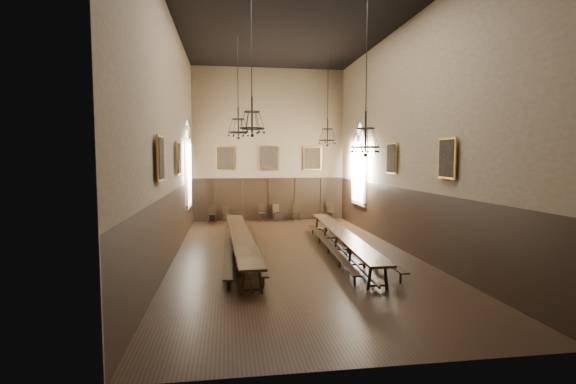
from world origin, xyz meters
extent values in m
cube|color=black|center=(0.00, 0.00, -0.01)|extent=(9.00, 18.00, 0.02)
cube|color=black|center=(0.00, 0.00, 9.01)|extent=(9.00, 18.00, 0.02)
cube|color=#7B674B|center=(0.00, 9.01, 4.50)|extent=(9.00, 0.02, 9.00)
cube|color=#7B674B|center=(0.00, -9.01, 4.50)|extent=(9.00, 0.02, 9.00)
cube|color=#7B674B|center=(-4.51, 0.00, 4.50)|extent=(0.02, 18.00, 9.00)
cube|color=#7B674B|center=(4.51, 0.00, 4.50)|extent=(0.02, 18.00, 9.00)
cube|color=black|center=(-2.02, 0.05, 0.79)|extent=(1.07, 10.59, 0.07)
cube|color=black|center=(1.93, -0.11, 0.78)|extent=(1.33, 10.51, 0.07)
cube|color=black|center=(-2.49, -0.01, 0.39)|extent=(0.32, 9.29, 0.05)
cube|color=black|center=(-1.48, 0.07, 0.39)|extent=(0.32, 9.12, 0.05)
cube|color=black|center=(1.36, -0.24, 0.38)|extent=(0.77, 9.04, 0.05)
cube|color=black|center=(2.65, -0.12, 0.39)|extent=(0.48, 9.16, 0.05)
cube|color=black|center=(-3.40, 8.51, 0.46)|extent=(0.44, 0.44, 0.05)
cube|color=black|center=(-3.40, 8.69, 0.71)|extent=(0.43, 0.05, 0.51)
cube|color=black|center=(-2.57, 8.60, 0.42)|extent=(0.45, 0.45, 0.05)
cube|color=black|center=(-2.57, 8.77, 0.65)|extent=(0.39, 0.10, 0.47)
cube|color=black|center=(-0.47, 8.55, 0.47)|extent=(0.46, 0.46, 0.05)
cube|color=black|center=(-0.47, 8.73, 0.73)|extent=(0.44, 0.07, 0.52)
cube|color=black|center=(0.41, 8.57, 0.46)|extent=(0.55, 0.55, 0.05)
cube|color=black|center=(0.41, 8.75, 0.72)|extent=(0.42, 0.18, 0.52)
cube|color=black|center=(1.58, 8.53, 0.48)|extent=(0.50, 0.50, 0.05)
cube|color=black|center=(1.58, 8.72, 0.75)|extent=(0.45, 0.10, 0.53)
cube|color=black|center=(3.60, 8.46, 0.48)|extent=(0.56, 0.56, 0.05)
cube|color=black|center=(3.60, 8.66, 0.75)|extent=(0.44, 0.17, 0.54)
cylinder|color=black|center=(-1.99, 2.83, 7.48)|extent=(0.03, 0.03, 3.05)
torus|color=black|center=(-1.99, 2.83, 4.84)|extent=(0.90, 0.90, 0.05)
torus|color=black|center=(-1.99, 2.83, 5.42)|extent=(0.57, 0.57, 0.04)
cylinder|color=black|center=(-1.99, 2.83, 5.32)|extent=(0.06, 0.06, 1.27)
cylinder|color=black|center=(1.90, 2.20, 7.22)|extent=(0.03, 0.03, 3.55)
torus|color=black|center=(1.90, 2.20, 4.49)|extent=(0.77, 0.77, 0.05)
torus|color=black|center=(1.90, 2.20, 4.99)|extent=(0.49, 0.49, 0.04)
cylinder|color=black|center=(1.90, 2.20, 4.90)|extent=(0.05, 0.05, 1.09)
cylinder|color=black|center=(-1.70, -2.49, 7.32)|extent=(0.03, 0.03, 3.36)
torus|color=black|center=(-1.70, -2.49, 4.64)|extent=(0.80, 0.80, 0.05)
torus|color=black|center=(-1.70, -2.49, 5.16)|extent=(0.51, 0.51, 0.04)
cylinder|color=black|center=(-1.70, -2.49, 5.07)|extent=(0.06, 0.06, 1.13)
cylinder|color=black|center=(1.90, -2.89, 7.10)|extent=(0.03, 0.03, 3.80)
torus|color=black|center=(1.90, -2.89, 4.06)|extent=(0.92, 0.92, 0.05)
torus|color=black|center=(1.90, -2.89, 4.65)|extent=(0.59, 0.59, 0.04)
cylinder|color=black|center=(1.90, -2.89, 4.54)|extent=(0.07, 0.07, 1.30)
cube|color=gold|center=(-2.60, 8.88, 3.70)|extent=(1.10, 0.12, 1.40)
cube|color=black|center=(-2.60, 8.88, 3.70)|extent=(0.98, 0.02, 1.28)
cube|color=gold|center=(0.00, 8.88, 3.70)|extent=(1.10, 0.12, 1.40)
cube|color=black|center=(0.00, 8.88, 3.70)|extent=(0.98, 0.02, 1.28)
cube|color=gold|center=(2.60, 8.88, 3.70)|extent=(1.10, 0.12, 1.40)
cube|color=black|center=(2.60, 8.88, 3.70)|extent=(0.98, 0.02, 1.28)
cube|color=gold|center=(-4.38, 1.00, 3.70)|extent=(0.12, 1.00, 1.30)
cube|color=black|center=(-4.38, 1.00, 3.70)|extent=(0.02, 0.88, 1.18)
cube|color=gold|center=(-4.38, -3.50, 3.70)|extent=(0.12, 1.00, 1.30)
cube|color=black|center=(-4.38, -3.50, 3.70)|extent=(0.02, 0.88, 1.18)
cube|color=gold|center=(4.38, 1.00, 3.70)|extent=(0.12, 1.00, 1.30)
cube|color=black|center=(4.38, 1.00, 3.70)|extent=(0.02, 0.88, 1.18)
cube|color=gold|center=(4.38, -3.50, 3.70)|extent=(0.12, 1.00, 1.30)
cube|color=black|center=(4.38, -3.50, 3.70)|extent=(0.02, 0.88, 1.18)
camera|label=1|loc=(-2.49, -15.81, 3.70)|focal=26.00mm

